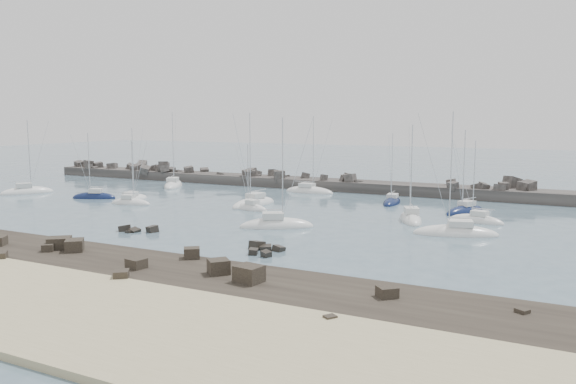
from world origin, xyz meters
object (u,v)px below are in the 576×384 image
object	(u,v)px
sailboat_11	(456,234)
sailboat_9	(477,221)
sailboat_2	(94,197)
sailboat_7	(277,226)
sailboat_14	(130,203)
sailboat_4	(309,192)
sailboat_5	(251,209)
sailboat_1	(173,186)
sailboat_10	(411,219)
sailboat_13	(465,212)
sailboat_3	(132,200)
sailboat_6	(254,204)
sailboat_8	(392,203)
sailboat_0	(27,193)

from	to	relation	value
sailboat_11	sailboat_9	bearing A→B (deg)	84.46
sailboat_2	sailboat_7	size ratio (longest dim) A/B	0.81
sailboat_7	sailboat_14	world-z (taller)	sailboat_7
sailboat_14	sailboat_4	bearing A→B (deg)	52.58
sailboat_2	sailboat_11	distance (m)	58.91
sailboat_11	sailboat_7	bearing A→B (deg)	-165.43
sailboat_5	sailboat_1	bearing A→B (deg)	148.08
sailboat_1	sailboat_14	bearing A→B (deg)	-68.27
sailboat_5	sailboat_10	distance (m)	23.00
sailboat_10	sailboat_13	xyz separation A→B (m)	(5.24, 9.33, -0.01)
sailboat_3	sailboat_9	world-z (taller)	sailboat_3
sailboat_4	sailboat_13	size ratio (longest dim) A/B	1.16
sailboat_6	sailboat_1	bearing A→B (deg)	152.61
sailboat_3	sailboat_6	size ratio (longest dim) A/B	0.83
sailboat_5	sailboat_7	distance (m)	13.84
sailboat_1	sailboat_8	size ratio (longest dim) A/B	1.31
sailboat_3	sailboat_6	world-z (taller)	sailboat_6
sailboat_8	sailboat_1	bearing A→B (deg)	177.32
sailboat_5	sailboat_13	world-z (taller)	sailboat_13
sailboat_6	sailboat_0	bearing A→B (deg)	-171.48
sailboat_4	sailboat_5	distance (m)	20.87
sailboat_2	sailboat_14	distance (m)	10.03
sailboat_1	sailboat_6	xyz separation A→B (m)	(25.92, -13.43, 0.01)
sailboat_9	sailboat_13	distance (m)	7.06
sailboat_0	sailboat_7	world-z (taller)	sailboat_7
sailboat_10	sailboat_11	size ratio (longest dim) A/B	0.90
sailboat_6	sailboat_11	distance (m)	32.67
sailboat_6	sailboat_5	bearing A→B (deg)	-65.66
sailboat_2	sailboat_3	xyz separation A→B (m)	(7.68, 0.53, -0.02)
sailboat_11	sailboat_8	bearing A→B (deg)	123.76
sailboat_2	sailboat_13	distance (m)	58.63
sailboat_3	sailboat_8	distance (m)	41.24
sailboat_11	sailboat_14	distance (m)	49.05
sailboat_4	sailboat_7	distance (m)	32.41
sailboat_3	sailboat_4	bearing A→B (deg)	46.35
sailboat_4	sailboat_5	world-z (taller)	sailboat_4
sailboat_3	sailboat_11	world-z (taller)	sailboat_11
sailboat_6	sailboat_14	distance (m)	19.12
sailboat_1	sailboat_8	xyz separation A→B (m)	(44.15, -2.07, -0.01)
sailboat_3	sailboat_11	xyz separation A→B (m)	(51.15, -3.54, 0.01)
sailboat_0	sailboat_4	bearing A→B (deg)	28.10
sailboat_4	sailboat_9	world-z (taller)	sailboat_4
sailboat_4	sailboat_6	size ratio (longest dim) A/B	0.96
sailboat_1	sailboat_14	world-z (taller)	sailboat_1
sailboat_7	sailboat_0	bearing A→B (deg)	172.12
sailboat_13	sailboat_14	distance (m)	49.74
sailboat_5	sailboat_9	distance (m)	31.08
sailboat_4	sailboat_11	xyz separation A→B (m)	(30.10, -25.62, 0.00)
sailboat_1	sailboat_7	world-z (taller)	sailboat_1
sailboat_11	sailboat_4	bearing A→B (deg)	139.59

